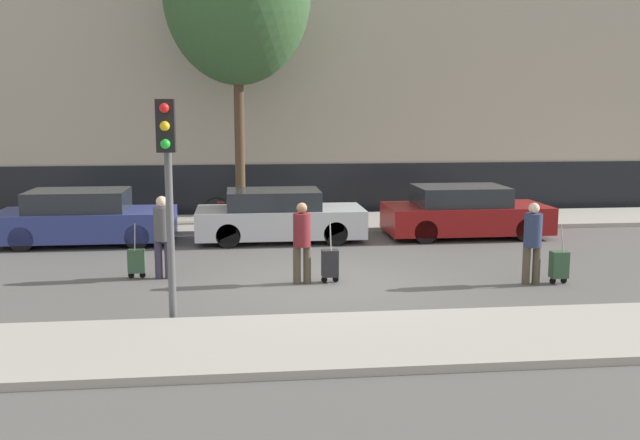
{
  "coord_description": "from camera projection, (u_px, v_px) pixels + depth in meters",
  "views": [
    {
      "loc": [
        -1.64,
        -13.5,
        3.39
      ],
      "look_at": [
        0.11,
        1.8,
        0.95
      ],
      "focal_mm": 40.0,
      "sensor_mm": 36.0,
      "label": 1
    }
  ],
  "objects": [
    {
      "name": "parked_bicycle",
      "position": [
        235.0,
        208.0,
        20.69
      ],
      "size": [
        1.77,
        0.06,
        0.96
      ],
      "color": "black",
      "rests_on": "sidewalk_far"
    },
    {
      "name": "parked_car_1",
      "position": [
        279.0,
        217.0,
        18.23
      ],
      "size": [
        4.25,
        1.84,
        1.31
      ],
      "color": "#B7BABF",
      "rests_on": "ground_plane"
    },
    {
      "name": "sidewalk_far",
      "position": [
        296.0,
        223.0,
        20.82
      ],
      "size": [
        28.0,
        3.0,
        0.12
      ],
      "color": "#A39E93",
      "rests_on": "ground_plane"
    },
    {
      "name": "sidewalk_near",
      "position": [
        356.0,
        341.0,
        10.27
      ],
      "size": [
        28.0,
        2.5,
        0.12
      ],
      "color": "#A39E93",
      "rests_on": "ground_plane"
    },
    {
      "name": "building_facade",
      "position": [
        287.0,
        40.0,
        23.15
      ],
      "size": [
        28.0,
        2.17,
        11.18
      ],
      "color": "#A89E8C",
      "rests_on": "ground_plane"
    },
    {
      "name": "trolley_center",
      "position": [
        330.0,
        263.0,
        13.88
      ],
      "size": [
        0.34,
        0.29,
        1.19
      ],
      "color": "#262628",
      "rests_on": "ground_plane"
    },
    {
      "name": "pedestrian_right",
      "position": [
        533.0,
        239.0,
        13.67
      ],
      "size": [
        0.35,
        0.34,
        1.59
      ],
      "rotation": [
        0.0,
        0.0,
        3.1
      ],
      "color": "#4C4233",
      "rests_on": "ground_plane"
    },
    {
      "name": "parked_car_2",
      "position": [
        464.0,
        213.0,
        18.83
      ],
      "size": [
        4.24,
        1.92,
        1.34
      ],
      "color": "maroon",
      "rests_on": "ground_plane"
    },
    {
      "name": "ground_plane",
      "position": [
        325.0,
        282.0,
        13.96
      ],
      "size": [
        80.0,
        80.0,
        0.0
      ],
      "primitive_type": "plane",
      "color": "#565451"
    },
    {
      "name": "pedestrian_center",
      "position": [
        302.0,
        238.0,
        13.72
      ],
      "size": [
        0.35,
        0.34,
        1.59
      ],
      "rotation": [
        0.0,
        0.0,
        3.19
      ],
      "color": "#4C4233",
      "rests_on": "ground_plane"
    },
    {
      "name": "parked_car_0",
      "position": [
        85.0,
        218.0,
        17.82
      ],
      "size": [
        4.33,
        1.87,
        1.36
      ],
      "color": "navy",
      "rests_on": "ground_plane"
    },
    {
      "name": "traffic_light",
      "position": [
        167.0,
        165.0,
        10.94
      ],
      "size": [
        0.28,
        0.47,
        3.51
      ],
      "color": "#515154",
      "rests_on": "ground_plane"
    },
    {
      "name": "pedestrian_left",
      "position": [
        163.0,
        232.0,
        14.12
      ],
      "size": [
        0.35,
        0.34,
        1.66
      ],
      "rotation": [
        0.0,
        0.0,
        -0.15
      ],
      "color": "#383347",
      "rests_on": "ground_plane"
    },
    {
      "name": "trolley_right",
      "position": [
        559.0,
        265.0,
        13.78
      ],
      "size": [
        0.34,
        0.29,
        1.18
      ],
      "color": "#335138",
      "rests_on": "ground_plane"
    },
    {
      "name": "trolley_left",
      "position": [
        136.0,
        261.0,
        14.24
      ],
      "size": [
        0.34,
        0.29,
        1.12
      ],
      "color": "#335138",
      "rests_on": "ground_plane"
    }
  ]
}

